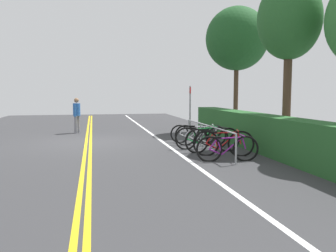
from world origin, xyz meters
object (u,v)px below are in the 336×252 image
Objects in this scene: bicycle_3 at (213,140)px; sign_post_near at (190,106)px; bicycle_2 at (202,138)px; bicycle_4 at (223,143)px; tree_near_left at (237,39)px; bicycle_1 at (200,135)px; tree_mid at (289,21)px; pedestrian at (77,113)px; bike_rack at (208,131)px; bicycle_0 at (193,134)px; bicycle_5 at (227,148)px.

bicycle_3 is 3.56m from sign_post_near.
bicycle_4 reaches higher than bicycle_2.
bicycle_1 is at bearing -37.83° from tree_near_left.
pedestrian is at bearing -129.09° from tree_mid.
pedestrian is 5.25m from sign_post_near.
tree_near_left is at bearing 148.42° from bike_rack.
tree_near_left is (-1.58, 2.62, 2.97)m from sign_post_near.
bike_rack is 4.48m from tree_mid.
bike_rack reaches higher than bicycle_0.
bicycle_5 is at bearing -3.71° from bicycle_3.
bike_rack is 1.80m from bicycle_0.
sign_post_near is (-4.91, 0.31, 0.92)m from bicycle_5.
bicycle_1 reaches higher than bicycle_5.
bicycle_5 is 1.08× the size of pedestrian.
bicycle_3 reaches higher than bicycle_2.
bicycle_0 is 5.67m from tree_near_left.
bicycle_2 is at bearing -97.04° from tree_mid.
tree_mid is at bearing 50.91° from pedestrian.
tree_near_left is at bearing 154.25° from bicycle_4.
pedestrian reaches higher than bicycle_3.
bicycle_3 reaches higher than bicycle_0.
bicycle_2 is 0.72m from bicycle_3.
bicycle_0 is 5.00m from tree_mid.
tree_mid is at bearing 97.73° from bicycle_3.
bicycle_3 is 4.65m from tree_mid.
bicycle_3 is at bearing -3.64° from sign_post_near.
bicycle_0 is 0.29× the size of tree_mid.
bicycle_3 is 1.07× the size of bicycle_5.
tree_mid reaches higher than bicycle_3.
sign_post_near is at bearing 172.84° from bicycle_2.
bicycle_2 is at bearing -7.16° from sign_post_near.
pedestrian is 0.28× the size of tree_near_left.
tree_near_left is at bearing 121.10° from sign_post_near.
pedestrian is (-4.64, -4.36, 0.55)m from bicycle_1.
bicycle_4 is at bearing -1.87° from sign_post_near.
bicycle_4 is (2.10, 0.05, 0.02)m from bicycle_1.
bicycle_0 is at bearing -173.00° from bicycle_1.
tree_near_left is (-2.94, 2.88, 3.91)m from bicycle_0.
bicycle_5 is (2.18, 0.03, -0.02)m from bicycle_2.
pedestrian is (-5.75, -4.25, 0.29)m from bike_rack.
pedestrian is 7.96m from tree_near_left.
bicycle_0 is 0.77× the size of sign_post_near.
bike_rack is 6.62m from tree_near_left.
bike_rack reaches higher than bicycle_1.
bicycle_0 is 1.02× the size of pedestrian.
bike_rack is 3.22m from sign_post_near.
bicycle_2 is (0.70, -0.16, 0.01)m from bicycle_1.
pedestrian reaches higher than bicycle_1.
bicycle_2 is (1.37, -0.08, 0.03)m from bicycle_0.
bicycle_4 is at bearing -25.75° from tree_near_left.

